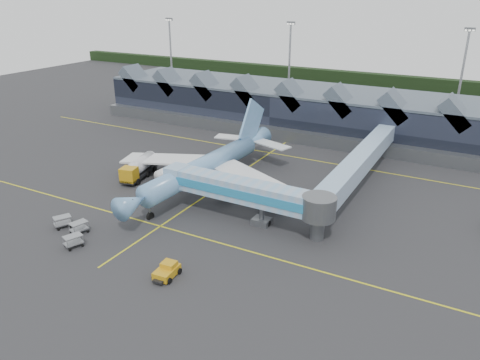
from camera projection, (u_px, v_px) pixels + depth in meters
The scene contains 10 objects.
ground at pixel (192, 205), 71.84m from camera, with size 260.00×260.00×0.00m, color #28282B.
taxi_stripes at pixel (225, 183), 79.95m from camera, with size 120.00×60.00×0.01m.
tree_line_far at pixel (372, 79), 160.39m from camera, with size 260.00×4.00×4.00m, color black.
terminal at pixel (286, 107), 110.68m from camera, with size 90.00×22.25×12.52m.
light_masts at pixel (417, 73), 108.77m from camera, with size 132.40×42.56×22.45m.
main_airliner at pixel (208, 165), 77.43m from camera, with size 33.93×39.07×12.55m.
jet_bridge at pixel (255, 195), 64.69m from camera, with size 26.22×4.52×6.21m.
fuel_truck at pixel (140, 166), 81.86m from camera, with size 4.58×10.36×3.45m.
pushback_tug at pixel (167, 271), 53.70m from camera, with size 2.52×3.77×1.61m.
baggage_carts at pixel (72, 229), 62.61m from camera, with size 7.77×5.83×1.59m.
Camera 1 is at (37.61, -53.55, 30.77)m, focal length 35.00 mm.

